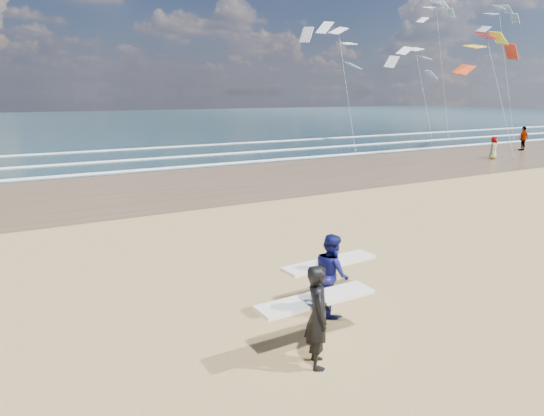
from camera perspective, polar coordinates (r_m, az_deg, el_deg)
wet_sand_strip at (r=34.34m, az=17.05°, el=5.38°), size 220.00×12.00×0.01m
ocean at (r=81.39m, az=-11.88°, el=10.01°), size 220.00×100.00×0.02m
foam_breakers at (r=41.88m, az=7.00°, el=7.28°), size 220.00×11.70×0.05m
surfer_near at (r=8.23m, az=5.40°, el=-12.28°), size 2.21×1.01×1.77m
surfer_far at (r=10.11m, az=7.01°, el=-7.58°), size 2.23×1.15×1.69m
beachgoer_0 at (r=36.62m, az=24.62°, el=6.45°), size 0.91×0.82×1.56m
beachgoer_1 at (r=43.20m, az=27.47°, el=7.27°), size 1.13×0.51×1.90m
kite_0 at (r=39.23m, az=24.81°, el=13.87°), size 6.33×4.80×9.72m
kite_1 at (r=41.11m, az=8.50°, el=15.52°), size 6.28×4.79×10.64m
kite_2 at (r=55.77m, az=25.69°, el=15.44°), size 5.82×4.74×13.99m
kite_5 at (r=56.26m, az=19.28°, el=16.12°), size 5.15×4.67×14.82m
kite_7 at (r=52.47m, az=17.10°, el=14.39°), size 6.67×4.83×10.03m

